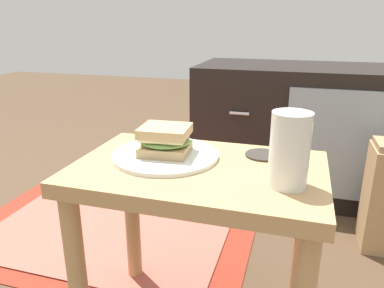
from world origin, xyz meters
TOP-DOWN VIEW (x-y plane):
  - side_table at (0.00, 0.00)m, footprint 0.56×0.36m
  - tv_cabinet at (0.24, 0.95)m, footprint 0.96×0.46m
  - area_rug at (-0.45, 0.34)m, footprint 1.07×0.71m
  - plate at (-0.09, 0.03)m, footprint 0.25×0.25m
  - sandwich_front at (-0.09, 0.03)m, footprint 0.13×0.12m
  - beer_glass at (0.20, -0.05)m, footprint 0.08×0.08m
  - coaster at (0.13, 0.10)m, footprint 0.08×0.08m

SIDE VIEW (x-z plane):
  - area_rug at x=-0.45m, z-range 0.00..0.01m
  - tv_cabinet at x=0.24m, z-range 0.00..0.58m
  - side_table at x=0.00m, z-range 0.14..0.60m
  - coaster at x=0.13m, z-range 0.46..0.47m
  - plate at x=-0.09m, z-range 0.46..0.47m
  - sandwich_front at x=-0.09m, z-range 0.47..0.54m
  - beer_glass at x=0.20m, z-range 0.46..0.60m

